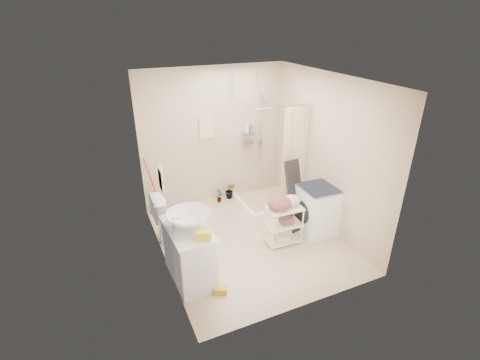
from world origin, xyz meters
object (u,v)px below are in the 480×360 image
object	(u,v)px
vanity	(189,253)
toilet	(179,216)
washing_machine	(317,210)
laundry_rack	(284,222)

from	to	relation	value
vanity	toilet	distance (m)	1.02
washing_machine	laundry_rack	distance (m)	0.68
washing_machine	vanity	bearing A→B (deg)	-172.02
vanity	washing_machine	distance (m)	2.31
toilet	washing_machine	size ratio (longest dim) A/B	0.99
vanity	toilet	xyz separation A→B (m)	(0.12, 1.01, 0.00)
vanity	laundry_rack	xyz separation A→B (m)	(1.62, 0.20, -0.02)
vanity	toilet	world-z (taller)	toilet
laundry_rack	vanity	bearing A→B (deg)	-170.12
toilet	washing_machine	world-z (taller)	washing_machine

